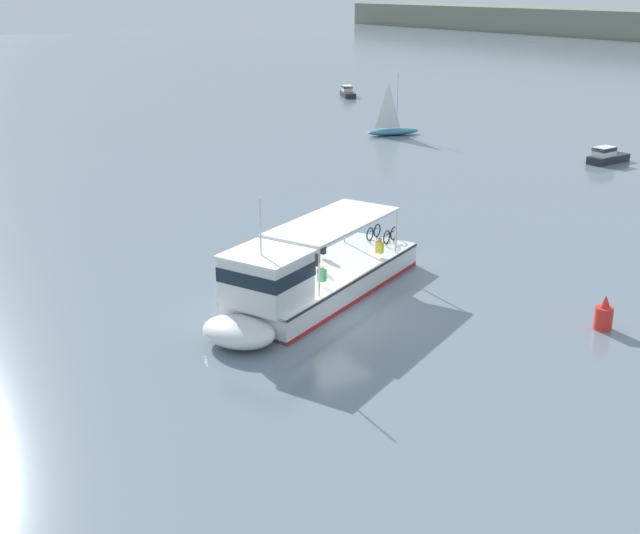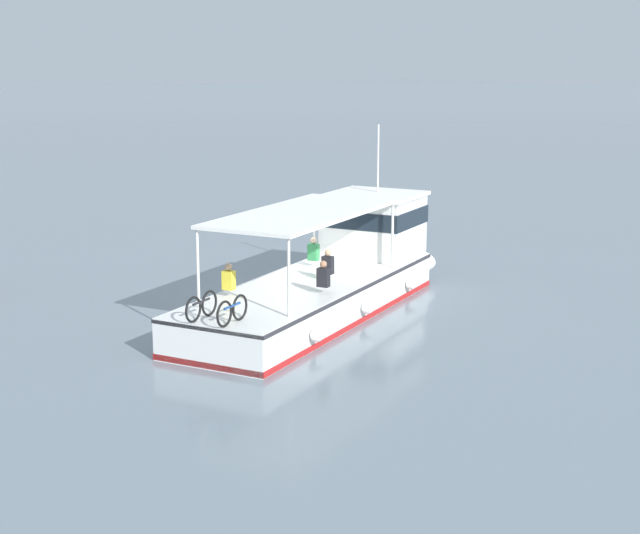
% 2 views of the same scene
% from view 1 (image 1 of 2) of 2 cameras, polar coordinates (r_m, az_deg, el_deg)
% --- Properties ---
extents(ground_plane, '(400.00, 400.00, 0.00)m').
position_cam_1_polar(ground_plane, '(32.15, 1.03, -3.56)').
color(ground_plane, slate).
extents(ferry_main, '(7.83, 12.90, 5.32)m').
position_cam_1_polar(ferry_main, '(32.85, -0.96, -1.13)').
color(ferry_main, white).
rests_on(ferry_main, ground).
extents(motorboat_horizon_east, '(3.81, 2.71, 1.26)m').
position_cam_1_polar(motorboat_horizon_east, '(96.63, 2.00, 12.45)').
color(motorboat_horizon_east, '#232328').
rests_on(motorboat_horizon_east, ground).
extents(sailboat_mid_channel, '(2.78, 5.00, 5.40)m').
position_cam_1_polar(sailboat_mid_channel, '(71.68, 5.25, 9.84)').
color(sailboat_mid_channel, teal).
rests_on(sailboat_mid_channel, ground).
extents(motorboat_horizon_west, '(1.39, 3.63, 1.26)m').
position_cam_1_polar(motorboat_horizon_west, '(63.65, 19.89, 7.52)').
color(motorboat_horizon_west, '#232328').
rests_on(motorboat_horizon_west, ground).
extents(channel_buoy, '(0.70, 0.70, 1.40)m').
position_cam_1_polar(channel_buoy, '(32.69, 19.70, -3.30)').
color(channel_buoy, red).
rests_on(channel_buoy, ground).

